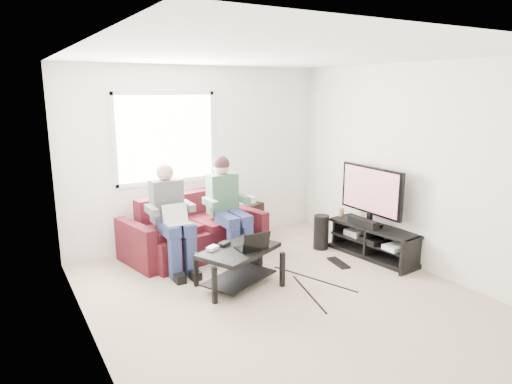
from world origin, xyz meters
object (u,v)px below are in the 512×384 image
end_table (247,220)px  sofa (192,234)px  coffee_table (239,258)px  subwoofer (321,232)px  tv (371,192)px  tv_stand (373,243)px

end_table → sofa: bearing=-167.7°
coffee_table → subwoofer: (1.64, 0.55, -0.10)m
end_table → coffee_table: bearing=-122.0°
subwoofer → end_table: end_table is taller
sofa → tv: tv is taller
tv_stand → subwoofer: 0.76m
tv → subwoofer: bearing=127.2°
tv_stand → subwoofer: size_ratio=2.76×
tv → end_table: 1.93m
tv_stand → tv: 0.71m
sofa → coffee_table: (0.07, -1.25, 0.03)m
tv_stand → tv: tv is taller
sofa → tv_stand: bearing=-32.2°
sofa → subwoofer: bearing=-22.2°
sofa → coffee_table: 1.25m
tv_stand → tv: size_ratio=1.25×
coffee_table → tv: size_ratio=0.99×
tv → tv_stand: bearing=-88.5°
tv_stand → tv: (-0.00, 0.10, 0.70)m
coffee_table → end_table: end_table is taller
sofa → tv_stand: sofa is taller
tv → sofa: bearing=149.8°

